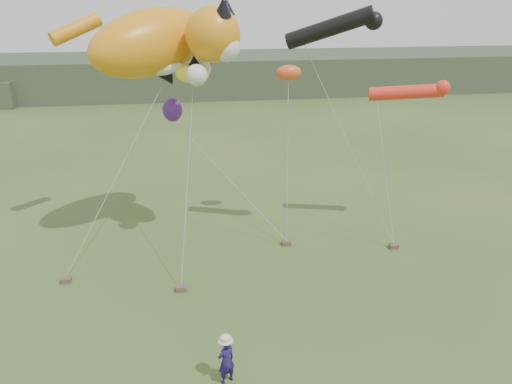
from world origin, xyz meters
TOP-DOWN VIEW (x-y plane):
  - ground at (0.00, 0.00)m, footprint 120.00×120.00m
  - headland at (-3.11, 44.69)m, footprint 90.00×13.00m
  - festival_attendant at (-0.65, -0.99)m, footprint 0.62×0.55m
  - sandbag_anchors at (-1.44, 4.88)m, footprint 16.67×4.71m
  - cat_kite at (-1.99, 8.05)m, footprint 7.35×5.55m
  - fish_kite at (-1.43, 7.86)m, footprint 2.24×1.49m
  - tube_kites at (6.05, 7.19)m, footprint 7.13×2.72m
  - misc_kites at (0.33, 9.45)m, footprint 5.95×1.72m

SIDE VIEW (x-z plane):
  - ground at x=0.00m, z-range 0.00..0.00m
  - sandbag_anchors at x=-1.44m, z-range 0.00..0.19m
  - festival_attendant at x=-0.65m, z-range 0.00..1.44m
  - headland at x=-3.11m, z-range -0.08..3.92m
  - misc_kites at x=0.33m, z-range 4.98..7.50m
  - fish_kite at x=-1.43m, z-range 6.78..7.93m
  - tube_kites at x=6.05m, z-range 5.98..9.89m
  - cat_kite at x=-1.99m, z-range 6.86..10.19m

